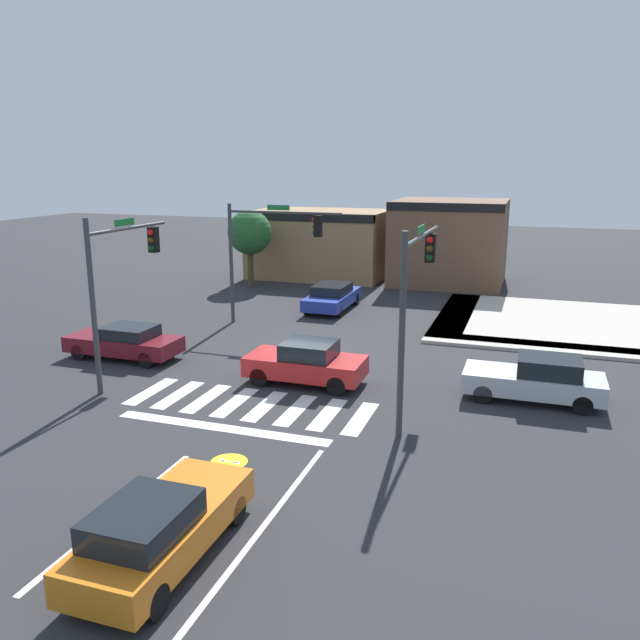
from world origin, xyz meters
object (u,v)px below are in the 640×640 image
at_px(traffic_signal_northwest, 269,241).
at_px(car_maroon, 125,342).
at_px(car_red, 306,363).
at_px(traffic_signal_southeast, 416,284).
at_px(car_silver, 537,379).
at_px(traffic_signal_southwest, 121,269).
at_px(car_orange, 160,528).
at_px(roadside_tree, 250,233).
at_px(car_blue, 332,297).

xyz_separation_m(traffic_signal_northwest, car_maroon, (-3.41, -6.76, -3.37)).
bearing_deg(car_red, car_maroon, -3.31).
distance_m(traffic_signal_southeast, car_silver, 5.48).
xyz_separation_m(traffic_signal_southwest, car_orange, (7.12, -9.07, -3.28)).
distance_m(traffic_signal_northwest, car_orange, 18.99).
relative_size(traffic_signal_southwest, traffic_signal_southeast, 1.01).
height_order(car_maroon, roadside_tree, roadside_tree).
height_order(car_blue, car_red, car_red).
relative_size(car_blue, roadside_tree, 0.97).
bearing_deg(car_maroon, roadside_tree, -83.83).
bearing_deg(car_maroon, traffic_signal_northwest, -116.74).
bearing_deg(car_blue, car_red, 13.23).
distance_m(traffic_signal_southeast, car_blue, 14.91).
bearing_deg(car_silver, car_blue, -45.42).
xyz_separation_m(traffic_signal_northwest, car_orange, (5.32, -17.93, -3.31)).
bearing_deg(car_blue, traffic_signal_northwest, -23.28).
relative_size(traffic_signal_northwest, car_orange, 1.25).
bearing_deg(traffic_signal_southeast, car_maroon, 80.68).
distance_m(traffic_signal_southwest, car_orange, 11.99).
bearing_deg(car_red, traffic_signal_northwest, -58.32).
xyz_separation_m(car_orange, car_silver, (6.86, 11.52, 0.01)).
distance_m(car_blue, roadside_tree, 8.70).
bearing_deg(car_silver, traffic_signal_southwest, 9.94).
relative_size(traffic_signal_northwest, car_maroon, 1.26).
bearing_deg(car_silver, car_red, 5.98).
bearing_deg(car_red, car_silver, -174.02).
xyz_separation_m(car_maroon, car_orange, (8.73, -11.17, 0.05)).
relative_size(car_red, car_orange, 0.91).
relative_size(traffic_signal_southeast, car_red, 1.41).
xyz_separation_m(car_red, car_silver, (7.73, 0.81, -0.02)).
height_order(traffic_signal_northwest, car_silver, traffic_signal_northwest).
xyz_separation_m(traffic_signal_southeast, car_red, (-4.06, 1.50, -3.34)).
xyz_separation_m(car_blue, car_maroon, (-5.19, -10.91, -0.02)).
distance_m(traffic_signal_southwest, car_blue, 13.89).
distance_m(traffic_signal_northwest, traffic_signal_southwest, 9.04).
height_order(traffic_signal_southeast, roadside_tree, traffic_signal_southeast).
distance_m(car_orange, roadside_tree, 28.78).
xyz_separation_m(traffic_signal_southwest, car_red, (6.25, 1.64, -3.26)).
xyz_separation_m(car_maroon, car_silver, (15.59, 0.35, 0.06)).
bearing_deg(traffic_signal_southeast, traffic_signal_northwest, 44.32).
bearing_deg(car_maroon, traffic_signal_southwest, 127.51).
bearing_deg(traffic_signal_southeast, traffic_signal_southwest, 90.77).
bearing_deg(traffic_signal_southwest, traffic_signal_northwest, -11.47).
bearing_deg(car_silver, traffic_signal_northwest, -27.75).
relative_size(traffic_signal_southwest, car_red, 1.43).
bearing_deg(car_orange, car_maroon, 38.02).
distance_m(traffic_signal_southeast, car_orange, 10.31).
bearing_deg(traffic_signal_southwest, car_silver, -80.06).
relative_size(traffic_signal_southwest, car_maroon, 1.30).
distance_m(traffic_signal_southwest, traffic_signal_southeast, 10.32).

